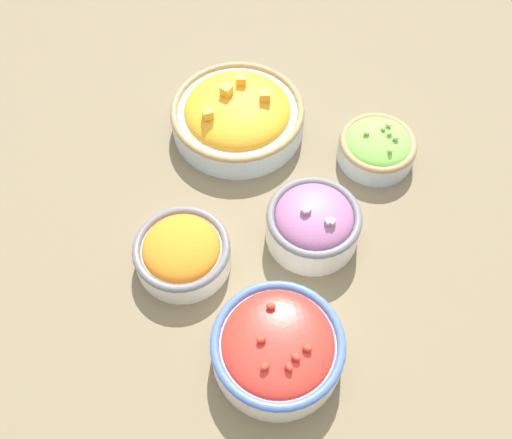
{
  "coord_description": "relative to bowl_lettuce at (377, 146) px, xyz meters",
  "views": [
    {
      "loc": [
        0.4,
        0.19,
        0.73
      ],
      "look_at": [
        0.0,
        0.0,
        0.03
      ],
      "focal_mm": 40.0,
      "sensor_mm": 36.0,
      "label": 1
    }
  ],
  "objects": [
    {
      "name": "bowl_cherry_tomatoes",
      "position": [
        0.37,
        -0.0,
        0.01
      ],
      "size": [
        0.17,
        0.17,
        0.07
      ],
      "color": "silver",
      "rests_on": "ground_plane"
    },
    {
      "name": "bowl_squash",
      "position": [
        0.04,
        -0.23,
        0.01
      ],
      "size": [
        0.22,
        0.22,
        0.09
      ],
      "color": "#B2C1CC",
      "rests_on": "ground_plane"
    },
    {
      "name": "ground_plane",
      "position": [
        0.21,
        -0.11,
        -0.03
      ],
      "size": [
        3.0,
        3.0,
        0.0
      ],
      "primitive_type": "plane",
      "color": "#75664C"
    },
    {
      "name": "bowl_lettuce",
      "position": [
        0.0,
        0.0,
        0.0
      ],
      "size": [
        0.12,
        0.12,
        0.06
      ],
      "color": "#B2C1CC",
      "rests_on": "ground_plane"
    },
    {
      "name": "bowl_carrots",
      "position": [
        0.3,
        -0.18,
        0.0
      ],
      "size": [
        0.14,
        0.14,
        0.06
      ],
      "color": "silver",
      "rests_on": "ground_plane"
    },
    {
      "name": "bowl_red_onion",
      "position": [
        0.18,
        -0.04,
        0.01
      ],
      "size": [
        0.14,
        0.14,
        0.08
      ],
      "color": "silver",
      "rests_on": "ground_plane"
    }
  ]
}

